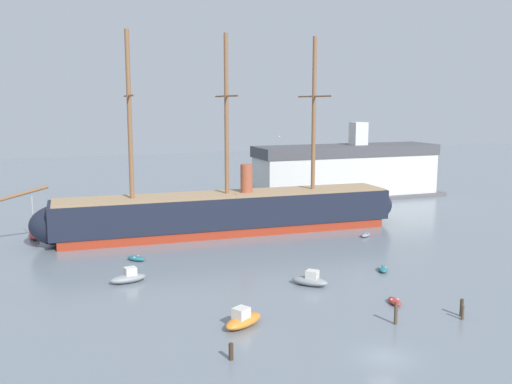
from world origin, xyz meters
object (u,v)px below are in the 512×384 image
object	(u,v)px
motorboat_foreground_left	(243,320)
mooring_piling_midwater	(396,313)
sailboat_far_left	(34,235)
mooring_piling_right_pair	(463,313)
dinghy_mid_right	(383,269)
dinghy_alongside_bow	(136,258)
motorboat_mid_left	(128,277)
mooring_piling_nearest	(231,352)
dinghy_foreground_right	(395,301)
motorboat_near_centre	(310,280)
mooring_piling_left_pair	(462,308)
dinghy_distant_centre	(215,213)
seagull_in_flight	(280,136)
dinghy_alongside_stern	(366,235)
dockside_warehouse_right	(346,172)
motorboat_far_right	(353,214)
tall_ship	(227,212)

from	to	relation	value
motorboat_foreground_left	mooring_piling_midwater	world-z (taller)	mooring_piling_midwater
sailboat_far_left	mooring_piling_right_pair	xyz separation A→B (m)	(40.52, -51.72, 0.16)
dinghy_mid_right	dinghy_alongside_bow	xyz separation A→B (m)	(-28.92, 15.93, 0.02)
motorboat_mid_left	mooring_piling_nearest	xyz separation A→B (m)	(5.18, -24.14, 0.08)
dinghy_foreground_right	motorboat_mid_left	bearing A→B (deg)	145.98
motorboat_foreground_left	mooring_piling_right_pair	size ratio (longest dim) A/B	3.45
motorboat_near_centre	motorboat_mid_left	size ratio (longest dim) A/B	0.96
mooring_piling_left_pair	dinghy_distant_centre	bearing A→B (deg)	98.15
seagull_in_flight	dinghy_alongside_stern	bearing A→B (deg)	11.54
dinghy_mid_right	seagull_in_flight	xyz separation A→B (m)	(-8.57, 13.98, 16.34)
sailboat_far_left	mooring_piling_left_pair	size ratio (longest dim) A/B	3.73
sailboat_far_left	dockside_warehouse_right	world-z (taller)	dockside_warehouse_right
dinghy_alongside_stern	sailboat_far_left	distance (m)	53.03
motorboat_mid_left	mooring_piling_left_pair	size ratio (longest dim) A/B	2.56
dinghy_mid_right	mooring_piling_nearest	world-z (taller)	mooring_piling_nearest
sailboat_far_left	mooring_piling_nearest	bearing A→B (deg)	-72.88
motorboat_foreground_left	dinghy_alongside_stern	size ratio (longest dim) A/B	1.87
sailboat_far_left	mooring_piling_midwater	xyz separation A→B (m)	(33.57, -50.41, 0.58)
dinghy_alongside_stern	seagull_in_flight	size ratio (longest dim) A/B	2.27
motorboat_far_right	seagull_in_flight	xyz separation A→B (m)	(-22.80, -18.28, 16.15)
dinghy_mid_right	dinghy_alongside_stern	distance (m)	19.06
dinghy_distant_centre	dockside_warehouse_right	bearing A→B (deg)	14.47
dinghy_alongside_stern	motorboat_foreground_left	bearing A→B (deg)	-137.22
dinghy_alongside_bow	mooring_piling_right_pair	xyz separation A→B (m)	(27.27, -32.89, 0.40)
dockside_warehouse_right	seagull_in_flight	distance (m)	51.26
motorboat_near_centre	dinghy_alongside_stern	distance (m)	27.18
tall_ship	mooring_piling_left_pair	world-z (taller)	tall_ship
tall_ship	mooring_piling_left_pair	size ratio (longest dim) A/B	36.88
dinghy_alongside_stern	sailboat_far_left	bearing A→B (deg)	160.82
motorboat_mid_left	seagull_in_flight	size ratio (longest dim) A/B	3.92
dinghy_foreground_right	motorboat_near_centre	distance (m)	10.57
sailboat_far_left	dockside_warehouse_right	xyz separation A→B (m)	(65.94, 17.52, 5.39)
dinghy_alongside_bow	motorboat_foreground_left	bearing A→B (deg)	-77.16
dinghy_alongside_bow	mooring_piling_left_pair	distance (m)	42.46
mooring_piling_left_pair	seagull_in_flight	xyz separation A→B (m)	(-7.42, 30.16, 15.75)
motorboat_far_right	mooring_piling_midwater	distance (m)	53.07
mooring_piling_nearest	mooring_piling_right_pair	world-z (taller)	mooring_piling_right_pair
dinghy_mid_right	dinghy_distant_centre	distance (m)	44.72
dinghy_alongside_stern	tall_ship	bearing A→B (deg)	152.64
mooring_piling_nearest	mooring_piling_midwater	distance (m)	17.57
mooring_piling_left_pair	mooring_piling_right_pair	bearing A→B (deg)	-123.15
motorboat_foreground_left	dinghy_distant_centre	size ratio (longest dim) A/B	1.87
mooring_piling_left_pair	dockside_warehouse_right	bearing A→B (deg)	70.00
sailboat_far_left	mooring_piling_left_pair	bearing A→B (deg)	-51.16
motorboat_mid_left	mooring_piling_midwater	distance (m)	31.77
dinghy_alongside_stern	motorboat_far_right	size ratio (longest dim) A/B	0.73
motorboat_mid_left	mooring_piling_midwater	bearing A→B (deg)	-44.53
motorboat_far_right	dinghy_mid_right	bearing A→B (deg)	-113.80
motorboat_mid_left	dinghy_alongside_stern	xyz separation A→B (m)	(39.16, 10.71, -0.35)
dockside_warehouse_right	motorboat_mid_left	bearing A→B (deg)	-140.31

